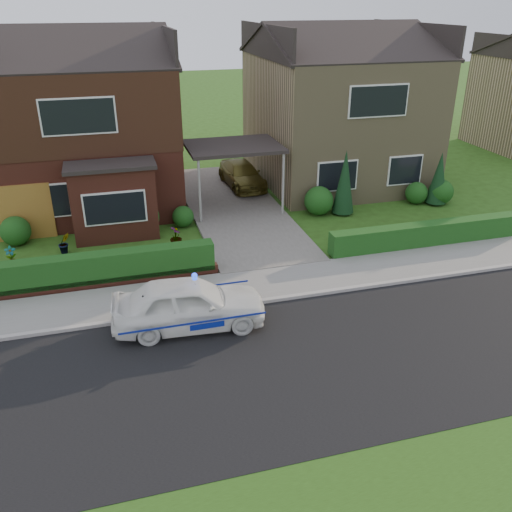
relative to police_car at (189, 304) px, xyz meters
name	(u,v)px	position (x,y,z in m)	size (l,w,h in m)	color
ground	(337,357)	(3.33, -2.40, -0.70)	(120.00, 120.00, 0.00)	#254713
road	(337,357)	(3.33, -2.40, -0.70)	(60.00, 6.00, 0.02)	black
kerb	(297,296)	(3.33, 0.65, -0.64)	(60.00, 0.16, 0.12)	#9E9993
sidewalk	(286,281)	(3.33, 1.70, -0.65)	(60.00, 2.00, 0.10)	slate
driveway	(234,207)	(3.33, 8.60, -0.64)	(3.80, 12.00, 0.12)	#666059
house_left	(82,113)	(-2.45, 11.50, 3.11)	(7.50, 9.53, 7.25)	brown
house_right	(337,103)	(9.13, 11.59, 2.96)	(7.50, 8.06, 7.25)	#95835B
carport_link	(234,148)	(3.33, 8.55, 1.95)	(3.80, 3.00, 2.77)	black
garage_door	(22,213)	(-4.92, 7.56, 0.35)	(2.20, 0.10, 2.10)	brown
dwarf_wall	(95,283)	(-2.47, 2.90, -0.52)	(7.70, 0.25, 0.36)	brown
hedge_left	(96,286)	(-2.47, 3.05, -0.70)	(7.50, 0.55, 0.90)	#143D13
hedge_right	(426,246)	(9.13, 2.95, -0.70)	(7.50, 0.55, 0.80)	#143D13
shrub_left_far	(15,231)	(-5.17, 7.10, -0.16)	(1.08, 1.08, 1.08)	#143D13
shrub_left_mid	(142,218)	(-0.67, 6.90, -0.04)	(1.32, 1.32, 1.32)	#143D13
shrub_left_near	(183,216)	(0.93, 7.20, -0.28)	(0.84, 0.84, 0.84)	#143D13
shrub_right_near	(319,201)	(6.53, 7.00, -0.10)	(1.20, 1.20, 1.20)	#143D13
shrub_right_mid	(416,193)	(11.13, 7.10, -0.22)	(0.96, 0.96, 0.96)	#143D13
shrub_right_far	(441,192)	(12.13, 6.80, -0.16)	(1.08, 1.08, 1.08)	#143D13
conifer_a	(344,184)	(7.53, 6.80, 0.60)	(0.90, 0.90, 2.60)	black
conifer_b	(439,180)	(11.93, 6.80, 0.40)	(0.90, 0.90, 2.20)	black
police_car	(189,304)	(0.00, 0.00, 0.00)	(3.78, 4.22, 1.57)	white
driveway_car	(242,174)	(4.33, 11.22, -0.03)	(1.53, 3.77, 1.09)	brown
potted_plant_a	(11,257)	(-5.14, 5.29, -0.36)	(0.36, 0.25, 0.69)	gray
potted_plant_b	(64,244)	(-3.46, 5.85, -0.32)	(0.41, 0.33, 0.75)	gray
potted_plant_c	(176,237)	(0.38, 5.31, -0.32)	(0.43, 0.43, 0.76)	gray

